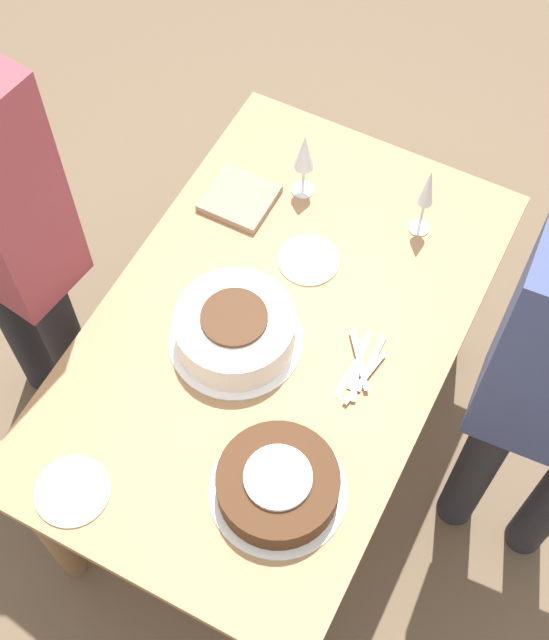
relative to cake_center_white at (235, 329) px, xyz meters
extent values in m
plane|color=brown|center=(0.07, -0.07, -0.81)|extent=(12.00, 12.00, 0.00)
cube|color=#9E754C|center=(0.07, -0.07, -0.07)|extent=(1.39, 0.86, 0.03)
cylinder|color=brown|center=(0.69, -0.43, -0.45)|extent=(0.07, 0.07, 0.73)
cylinder|color=brown|center=(-0.55, 0.28, -0.45)|extent=(0.07, 0.07, 0.73)
cylinder|color=brown|center=(0.69, 0.28, -0.45)|extent=(0.07, 0.07, 0.73)
cylinder|color=white|center=(0.00, 0.00, -0.05)|extent=(0.33, 0.33, 0.01)
cylinder|color=white|center=(0.00, 0.00, 0.00)|extent=(0.29, 0.29, 0.10)
cylinder|color=#422614|center=(0.00, 0.00, 0.06)|extent=(0.16, 0.16, 0.01)
cylinder|color=white|center=(-0.30, -0.27, -0.05)|extent=(0.32, 0.32, 0.01)
cylinder|color=#422614|center=(-0.30, -0.27, -0.01)|extent=(0.28, 0.28, 0.08)
cylinder|color=white|center=(-0.30, -0.27, 0.04)|extent=(0.15, 0.15, 0.01)
cylinder|color=silver|center=(0.53, -0.27, -0.05)|extent=(0.06, 0.06, 0.00)
cylinder|color=silver|center=(0.53, -0.27, 0.01)|extent=(0.01, 0.01, 0.11)
cone|color=silver|center=(0.53, -0.27, 0.12)|extent=(0.04, 0.04, 0.12)
cylinder|color=silver|center=(0.50, 0.06, -0.05)|extent=(0.06, 0.06, 0.00)
cylinder|color=silver|center=(0.50, 0.06, 0.00)|extent=(0.01, 0.01, 0.10)
cone|color=silver|center=(0.50, 0.06, 0.11)|extent=(0.05, 0.05, 0.12)
cylinder|color=beige|center=(-0.51, 0.14, -0.05)|extent=(0.17, 0.17, 0.01)
cylinder|color=beige|center=(0.30, -0.06, -0.05)|extent=(0.16, 0.16, 0.01)
cube|color=silver|center=(0.06, -0.29, -0.05)|extent=(0.17, 0.02, 0.00)
cube|color=silver|center=(0.09, -0.30, -0.05)|extent=(0.17, 0.03, 0.00)
cube|color=silver|center=(0.09, -0.33, -0.05)|extent=(0.17, 0.02, 0.00)
cube|color=silver|center=(0.06, -0.30, -0.04)|extent=(0.17, 0.06, 0.00)
cube|color=silver|center=(0.05, -0.33, -0.04)|extent=(0.17, 0.04, 0.00)
cube|color=silver|center=(0.08, -0.30, -0.04)|extent=(0.14, 0.11, 0.00)
cube|color=gray|center=(0.39, 0.20, -0.04)|extent=(0.17, 0.18, 0.02)
cylinder|color=#232328|center=(0.14, -0.66, -0.44)|extent=(0.11, 0.11, 0.75)
cylinder|color=#232328|center=(-0.06, 0.74, -0.41)|extent=(0.11, 0.11, 0.80)
cylinder|color=#232328|center=(-0.09, 0.52, -0.41)|extent=(0.11, 0.11, 0.80)
camera|label=1|loc=(-0.91, -0.58, 1.88)|focal=50.00mm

